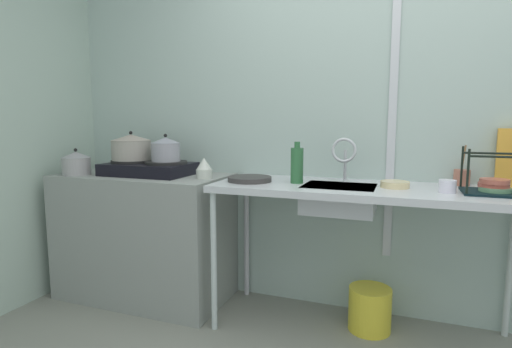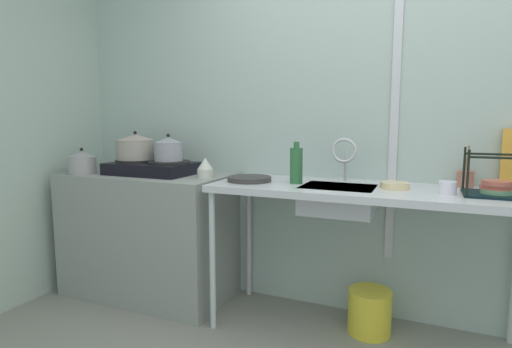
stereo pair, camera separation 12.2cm
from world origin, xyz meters
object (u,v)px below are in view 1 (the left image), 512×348
(frying_pan, at_px, (250,179))
(small_bowl_on_drainboard, at_px, (395,184))
(sink_basin, at_px, (339,199))
(pot_on_left_burner, at_px, (131,147))
(pot_beside_stove, at_px, (76,163))
(cereal_box, at_px, (510,158))
(faucet, at_px, (344,153))
(pot_on_right_burner, at_px, (166,149))
(bucket_on_floor, at_px, (370,309))
(utensil_jar, at_px, (462,177))
(dish_rack, at_px, (495,186))
(bottle_by_sink, at_px, (297,165))
(percolator, at_px, (204,168))
(stove, at_px, (149,168))
(cup_by_rack, at_px, (447,186))

(frying_pan, xyz_separation_m, small_bowl_on_drainboard, (0.86, 0.07, 0.00))
(sink_basin, bearing_deg, pot_on_left_burner, 179.18)
(pot_beside_stove, xyz_separation_m, cereal_box, (2.71, 0.43, 0.08))
(pot_beside_stove, relative_size, sink_basin, 0.48)
(frying_pan, bearing_deg, small_bowl_on_drainboard, 4.41)
(pot_on_left_burner, distance_m, faucet, 1.48)
(sink_basin, distance_m, faucet, 0.29)
(pot_on_right_burner, bearing_deg, sink_basin, -1.02)
(pot_beside_stove, bearing_deg, bucket_on_floor, 6.55)
(utensil_jar, bearing_deg, dish_rack, -63.84)
(pot_on_right_burner, distance_m, bottle_by_sink, 0.93)
(percolator, relative_size, frying_pan, 0.50)
(percolator, bearing_deg, pot_on_right_burner, 175.20)
(dish_rack, relative_size, bottle_by_sink, 1.23)
(stove, relative_size, pot_on_left_burner, 2.14)
(percolator, distance_m, frying_pan, 0.33)
(pot_beside_stove, relative_size, bottle_by_sink, 0.78)
(pot_on_left_burner, relative_size, pot_on_right_burner, 1.39)
(dish_rack, height_order, bucket_on_floor, dish_rack)
(dish_rack, bearing_deg, bottle_by_sink, -179.95)
(stove, bearing_deg, bottle_by_sink, -0.62)
(faucet, distance_m, bucket_on_floor, 0.96)
(percolator, xyz_separation_m, cereal_box, (1.79, 0.28, 0.10))
(percolator, relative_size, utensil_jar, 0.58)
(faucet, bearing_deg, sink_basin, -91.61)
(percolator, height_order, sink_basin, percolator)
(sink_basin, bearing_deg, utensil_jar, 21.44)
(pot_beside_stove, relative_size, cereal_box, 0.59)
(pot_beside_stove, bearing_deg, frying_pan, 5.91)
(small_bowl_on_drainboard, bearing_deg, sink_basin, -172.19)
(faucet, bearing_deg, bucket_on_floor, -17.25)
(faucet, bearing_deg, pot_beside_stove, -170.97)
(cup_by_rack, distance_m, bottle_by_sink, 0.83)
(pot_on_left_burner, relative_size, small_bowl_on_drainboard, 1.75)
(small_bowl_on_drainboard, relative_size, utensil_jar, 0.67)
(percolator, bearing_deg, pot_beside_stove, -170.84)
(sink_basin, relative_size, cereal_box, 1.23)
(frying_pan, distance_m, small_bowl_on_drainboard, 0.86)
(sink_basin, bearing_deg, frying_pan, -177.49)
(sink_basin, distance_m, frying_pan, 0.56)
(pot_on_left_burner, distance_m, bottle_by_sink, 1.22)
(frying_pan, distance_m, cereal_box, 1.50)
(stove, distance_m, frying_pan, 0.78)
(small_bowl_on_drainboard, xyz_separation_m, utensil_jar, (0.36, 0.22, 0.03))
(dish_rack, distance_m, utensil_jar, 0.28)
(pot_on_left_burner, relative_size, bucket_on_floor, 1.05)
(pot_on_right_burner, distance_m, small_bowl_on_drainboard, 1.50)
(pot_on_right_burner, height_order, frying_pan, pot_on_right_burner)
(pot_on_right_burner, bearing_deg, small_bowl_on_drainboard, 0.80)
(stove, bearing_deg, small_bowl_on_drainboard, 0.73)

